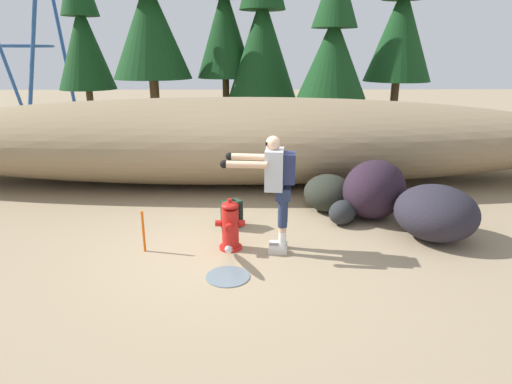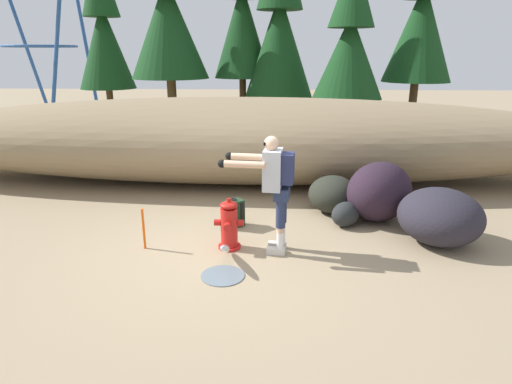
% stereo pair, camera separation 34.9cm
% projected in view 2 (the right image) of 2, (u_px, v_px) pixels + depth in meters
% --- Properties ---
extents(ground_plane, '(56.00, 56.00, 0.04)m').
position_uv_depth(ground_plane, '(228.00, 251.00, 6.21)').
color(ground_plane, '#998466').
extents(dirt_embankment, '(15.59, 3.20, 1.78)m').
position_uv_depth(dirt_embankment, '(245.00, 140.00, 9.34)').
color(dirt_embankment, '#897556').
rests_on(dirt_embankment, ground_plane).
extents(fire_hydrant, '(0.42, 0.37, 0.75)m').
position_uv_depth(fire_hydrant, '(229.00, 226.00, 6.14)').
color(fire_hydrant, red).
rests_on(fire_hydrant, ground_plane).
extents(hydrant_water_jet, '(0.55, 0.96, 0.43)m').
position_uv_depth(hydrant_water_jet, '(224.00, 257.00, 5.63)').
color(hydrant_water_jet, silver).
rests_on(hydrant_water_jet, ground_plane).
extents(utility_worker, '(1.01, 0.60, 1.64)m').
position_uv_depth(utility_worker, '(274.00, 180.00, 5.84)').
color(utility_worker, beige).
rests_on(utility_worker, ground_plane).
extents(spare_backpack, '(0.36, 0.36, 0.47)m').
position_uv_depth(spare_backpack, '(234.00, 214.00, 6.96)').
color(spare_backpack, '#1E3823').
rests_on(spare_backpack, ground_plane).
extents(boulder_large, '(1.60, 1.62, 0.82)m').
position_uv_depth(boulder_large, '(440.00, 216.00, 6.31)').
color(boulder_large, '#27242D').
rests_on(boulder_large, ground_plane).
extents(boulder_mid, '(1.54, 1.55, 0.98)m').
position_uv_depth(boulder_mid, '(379.00, 191.00, 7.17)').
color(boulder_mid, '#281A27').
rests_on(boulder_mid, ground_plane).
extents(boulder_small, '(1.17, 1.17, 0.65)m').
position_uv_depth(boulder_small, '(333.00, 194.00, 7.57)').
color(boulder_small, '#262921').
rests_on(boulder_small, ground_plane).
extents(boulder_outlier, '(0.65, 0.65, 0.40)m').
position_uv_depth(boulder_outlier, '(346.00, 214.00, 6.99)').
color(boulder_outlier, '#242627').
rests_on(boulder_outlier, ground_plane).
extents(pine_tree_far_left, '(2.11, 2.11, 6.55)m').
position_uv_depth(pine_tree_far_left, '(103.00, 29.00, 16.36)').
color(pine_tree_far_left, '#47331E').
rests_on(pine_tree_far_left, ground_plane).
extents(pine_tree_left, '(2.70, 2.70, 7.25)m').
position_uv_depth(pine_tree_left, '(167.00, 10.00, 14.75)').
color(pine_tree_left, '#47331E').
rests_on(pine_tree_left, ground_plane).
extents(pine_tree_center, '(2.08, 2.08, 7.25)m').
position_uv_depth(pine_tree_center, '(242.00, 12.00, 15.63)').
color(pine_tree_center, '#47331E').
rests_on(pine_tree_center, ground_plane).
extents(pine_tree_right, '(2.46, 2.46, 7.05)m').
position_uv_depth(pine_tree_right, '(279.00, 26.00, 15.07)').
color(pine_tree_right, '#47331E').
rests_on(pine_tree_right, ground_plane).
extents(pine_tree_far_right, '(2.18, 2.18, 5.49)m').
position_uv_depth(pine_tree_far_right, '(350.00, 40.00, 13.25)').
color(pine_tree_far_right, '#47331E').
rests_on(pine_tree_far_right, ground_plane).
extents(pine_tree_ridge_end, '(2.30, 2.30, 7.03)m').
position_uv_depth(pine_tree_ridge_end, '(422.00, 13.00, 14.38)').
color(pine_tree_ridge_end, '#47331E').
rests_on(pine_tree_ridge_end, ground_plane).
extents(survey_stake, '(0.04, 0.04, 0.60)m').
position_uv_depth(survey_stake, '(144.00, 229.00, 6.15)').
color(survey_stake, '#E55914').
rests_on(survey_stake, ground_plane).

